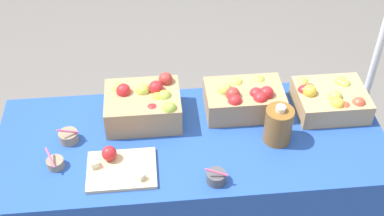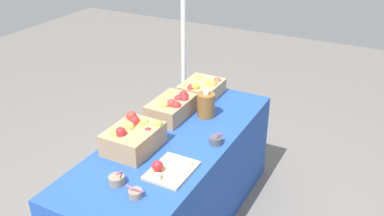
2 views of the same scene
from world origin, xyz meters
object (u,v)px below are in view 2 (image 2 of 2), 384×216
Objects in this scene: sample_bowl_far at (135,193)px; tent_pole at (184,45)px; apple_crate_middle at (172,107)px; apple_crate_right at (134,137)px; cutting_board_front at (169,170)px; apple_crate_left at (202,88)px; cider_jug at (206,105)px; sample_bowl_near at (216,140)px; sample_bowl_mid at (117,180)px.

tent_pole reaches higher than sample_bowl_far.
tent_pole reaches higher than apple_crate_middle.
cutting_board_front is at bearing -110.52° from apple_crate_right.
apple_crate_left reaches higher than cutting_board_front.
cider_jug is (0.63, -0.22, 0.01)m from apple_crate_right.
apple_crate_middle is 4.18× the size of sample_bowl_far.
sample_bowl_near is 1.36m from tent_pole.
apple_crate_right is 0.19× the size of tent_pole.
apple_crate_left is at bearing 16.43° from cutting_board_front.
cutting_board_front is 0.29m from sample_bowl_far.
apple_crate_left is 0.78m from sample_bowl_near.
apple_crate_right is at bearing -164.64° from tent_pole.
cutting_board_front is 3.04× the size of sample_bowl_near.
apple_crate_middle is 1.88× the size of cider_jug.
sample_bowl_mid is 0.17m from sample_bowl_far.
sample_bowl_mid reaches higher than cutting_board_front.
apple_crate_right reaches higher than apple_crate_middle.
apple_crate_left is at bearing 4.60° from sample_bowl_mid.
apple_crate_left is at bearing -135.72° from tent_pole.
sample_bowl_near is 0.97× the size of sample_bowl_mid.
apple_crate_middle reaches higher than apple_crate_left.
tent_pole reaches higher than apple_crate_right.
apple_crate_middle is at bearing 28.89° from cutting_board_front.
tent_pole reaches higher than cider_jug.
apple_crate_left is 1.12× the size of cutting_board_front.
apple_crate_middle is 0.98m from sample_bowl_far.
apple_crate_middle reaches higher than sample_bowl_mid.
apple_crate_middle is 1.24× the size of cutting_board_front.
sample_bowl_mid is (-1.32, -0.11, -0.04)m from apple_crate_left.
tent_pole is (0.72, 0.59, 0.16)m from cider_jug.
apple_crate_middle is (-0.44, 0.03, 0.01)m from apple_crate_left.
tent_pole is at bearing 16.27° from sample_bowl_mid.
apple_crate_right is at bearing 19.51° from sample_bowl_mid.
cider_jug reaches higher than sample_bowl_far.
cider_jug reaches higher than sample_bowl_mid.
cider_jug is at bearing 4.23° from sample_bowl_far.
sample_bowl_far is (-0.42, -0.30, -0.06)m from apple_crate_right.
apple_crate_middle is 3.78× the size of sample_bowl_near.
apple_crate_right is (-0.51, -0.01, 0.01)m from apple_crate_middle.
apple_crate_left reaches higher than sample_bowl_near.
apple_crate_right is 1.18× the size of cutting_board_front.
cutting_board_front is at bearing -170.71° from cider_jug.
apple_crate_middle is at bearing -156.76° from tent_pole.
sample_bowl_far is (-0.93, -0.30, -0.06)m from apple_crate_middle.
cutting_board_front is 0.16× the size of tent_pole.
tent_pole is (0.41, 0.40, 0.19)m from apple_crate_left.
cutting_board_front is at bearing -9.10° from sample_bowl_far.
sample_bowl_near is at bearing -14.72° from cutting_board_front.
cutting_board_front is 2.93× the size of sample_bowl_mid.
cider_jug reaches higher than cutting_board_front.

